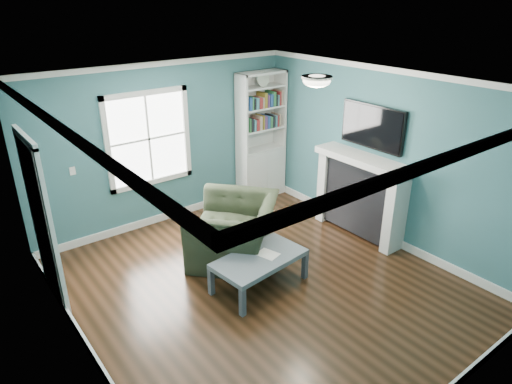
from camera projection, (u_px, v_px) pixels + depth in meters
floor at (263, 285)px, 6.01m from camera, size 5.00×5.00×0.00m
room_walls at (264, 173)px, 5.37m from camera, size 5.00×5.00×5.00m
trim at (263, 199)px, 5.51m from camera, size 4.50×5.00×2.60m
window at (149, 139)px, 7.06m from camera, size 1.40×0.06×1.50m
bookshelf at (261, 149)px, 8.29m from camera, size 0.90×0.35×2.31m
fireplace at (360, 196)px, 7.06m from camera, size 0.44×1.58×1.30m
tv at (372, 127)px, 6.69m from camera, size 0.06×1.10×0.65m
door at (41, 221)px, 5.35m from camera, size 0.12×0.98×2.17m
ceiling_fixture at (317, 80)px, 5.56m from camera, size 0.38×0.38×0.15m
light_switch at (73, 171)px, 6.49m from camera, size 0.08×0.01×0.12m
recliner at (234, 221)px, 6.43m from camera, size 1.54×1.51×1.14m
coffee_table at (259, 261)px, 5.84m from camera, size 1.26×0.78×0.43m
paper_sheet at (268, 254)px, 5.87m from camera, size 0.28×0.32×0.00m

